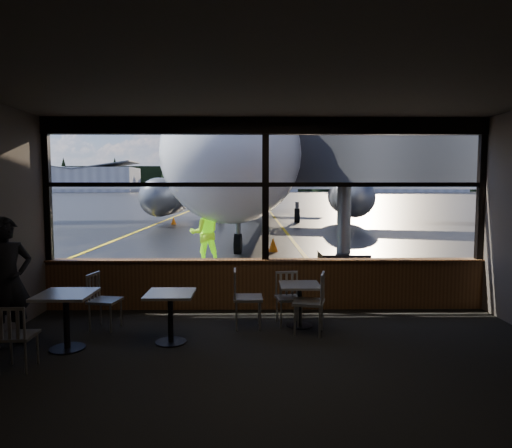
{
  "coord_description": "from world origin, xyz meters",
  "views": [
    {
      "loc": [
        -0.27,
        -8.3,
        2.26
      ],
      "look_at": [
        -0.16,
        1.0,
        1.5
      ],
      "focal_mm": 32.0,
      "sensor_mm": 36.0,
      "label": 1
    }
  ],
  "objects_px": {
    "cafe_table_near": "(300,305)",
    "cone_wing": "(174,221)",
    "cone_nose": "(273,245)",
    "ground_crew": "(205,233)",
    "cafe_table_left": "(67,322)",
    "chair_near_e": "(309,303)",
    "chair_mid_w": "(105,301)",
    "chair_left_s": "(18,336)",
    "chair_near_n": "(289,299)",
    "jet_bridge": "(378,187)",
    "passenger": "(8,282)",
    "cafe_table_mid": "(171,318)",
    "airliner": "(258,127)",
    "chair_near_w": "(248,299)"
  },
  "relations": [
    {
      "from": "cafe_table_near",
      "to": "cone_wing",
      "type": "distance_m",
      "value": 20.83
    },
    {
      "from": "cone_nose",
      "to": "ground_crew",
      "type": "bearing_deg",
      "value": -130.09
    },
    {
      "from": "cafe_table_left",
      "to": "chair_near_e",
      "type": "xyz_separation_m",
      "value": [
        3.44,
        0.66,
        0.08
      ]
    },
    {
      "from": "cafe_table_near",
      "to": "chair_mid_w",
      "type": "distance_m",
      "value": 3.1
    },
    {
      "from": "cone_nose",
      "to": "chair_left_s",
      "type": "bearing_deg",
      "value": -109.57
    },
    {
      "from": "chair_left_s",
      "to": "cone_nose",
      "type": "distance_m",
      "value": 10.92
    },
    {
      "from": "cone_nose",
      "to": "cafe_table_left",
      "type": "bearing_deg",
      "value": -109.19
    },
    {
      "from": "cafe_table_left",
      "to": "cone_wing",
      "type": "xyz_separation_m",
      "value": [
        -2.07,
        21.13,
        -0.17
      ]
    },
    {
      "from": "cafe_table_near",
      "to": "chair_near_n",
      "type": "bearing_deg",
      "value": 147.4
    },
    {
      "from": "chair_near_e",
      "to": "chair_left_s",
      "type": "height_order",
      "value": "chair_near_e"
    },
    {
      "from": "jet_bridge",
      "to": "passenger",
      "type": "height_order",
      "value": "jet_bridge"
    },
    {
      "from": "ground_crew",
      "to": "cone_wing",
      "type": "height_order",
      "value": "ground_crew"
    },
    {
      "from": "cafe_table_mid",
      "to": "cone_nose",
      "type": "bearing_deg",
      "value": 78.23
    },
    {
      "from": "jet_bridge",
      "to": "ground_crew",
      "type": "relative_size",
      "value": 5.72
    },
    {
      "from": "chair_left_s",
      "to": "ground_crew",
      "type": "height_order",
      "value": "ground_crew"
    },
    {
      "from": "cafe_table_mid",
      "to": "chair_near_n",
      "type": "relative_size",
      "value": 0.86
    },
    {
      "from": "passenger",
      "to": "airliner",
      "type": "bearing_deg",
      "value": 31.61
    },
    {
      "from": "airliner",
      "to": "cafe_table_left",
      "type": "relative_size",
      "value": 48.01
    },
    {
      "from": "cafe_table_mid",
      "to": "cone_wing",
      "type": "relative_size",
      "value": 1.61
    },
    {
      "from": "chair_near_n",
      "to": "passenger",
      "type": "height_order",
      "value": "passenger"
    },
    {
      "from": "jet_bridge",
      "to": "chair_near_n",
      "type": "relative_size",
      "value": 11.95
    },
    {
      "from": "chair_near_w",
      "to": "jet_bridge",
      "type": "bearing_deg",
      "value": 147.92
    },
    {
      "from": "cone_nose",
      "to": "cone_wing",
      "type": "xyz_separation_m",
      "value": [
        -5.4,
        11.54,
        -0.01
      ]
    },
    {
      "from": "airliner",
      "to": "cone_nose",
      "type": "relative_size",
      "value": 78.48
    },
    {
      "from": "jet_bridge",
      "to": "cafe_table_near",
      "type": "bearing_deg",
      "value": -115.07
    },
    {
      "from": "chair_near_n",
      "to": "cone_nose",
      "type": "xyz_separation_m",
      "value": [
        0.16,
        8.47,
        -0.19
      ]
    },
    {
      "from": "chair_left_s",
      "to": "cone_nose",
      "type": "xyz_separation_m",
      "value": [
        3.66,
        10.29,
        -0.18
      ]
    },
    {
      "from": "chair_near_w",
      "to": "cone_wing",
      "type": "distance_m",
      "value": 20.69
    },
    {
      "from": "chair_near_w",
      "to": "chair_near_n",
      "type": "height_order",
      "value": "chair_near_w"
    },
    {
      "from": "chair_near_e",
      "to": "ground_crew",
      "type": "xyz_separation_m",
      "value": [
        -2.23,
        6.4,
        0.42
      ]
    },
    {
      "from": "cafe_table_near",
      "to": "cone_wing",
      "type": "xyz_separation_m",
      "value": [
        -5.41,
        20.11,
        -0.12
      ]
    },
    {
      "from": "ground_crew",
      "to": "cafe_table_mid",
      "type": "bearing_deg",
      "value": 75.53
    },
    {
      "from": "cafe_table_left",
      "to": "chair_left_s",
      "type": "distance_m",
      "value": 0.77
    },
    {
      "from": "chair_near_w",
      "to": "chair_mid_w",
      "type": "distance_m",
      "value": 2.26
    },
    {
      "from": "chair_near_n",
      "to": "chair_near_w",
      "type": "bearing_deg",
      "value": 5.43
    },
    {
      "from": "chair_near_e",
      "to": "cafe_table_near",
      "type": "bearing_deg",
      "value": 29.96
    },
    {
      "from": "chair_near_e",
      "to": "chair_left_s",
      "type": "distance_m",
      "value": 4.0
    },
    {
      "from": "chair_near_n",
      "to": "cone_wing",
      "type": "relative_size",
      "value": 1.87
    },
    {
      "from": "cafe_table_mid",
      "to": "chair_left_s",
      "type": "distance_m",
      "value": 1.96
    },
    {
      "from": "cafe_table_left",
      "to": "chair_near_w",
      "type": "bearing_deg",
      "value": 20.83
    },
    {
      "from": "chair_mid_w",
      "to": "cone_wing",
      "type": "height_order",
      "value": "chair_mid_w"
    },
    {
      "from": "ground_crew",
      "to": "chair_near_w",
      "type": "bearing_deg",
      "value": 85.98
    },
    {
      "from": "chair_near_e",
      "to": "chair_near_n",
      "type": "bearing_deg",
      "value": 44.01
    },
    {
      "from": "chair_near_w",
      "to": "chair_mid_w",
      "type": "bearing_deg",
      "value": -90.43
    },
    {
      "from": "chair_mid_w",
      "to": "ground_crew",
      "type": "bearing_deg",
      "value": -178.6
    },
    {
      "from": "cafe_table_mid",
      "to": "jet_bridge",
      "type": "bearing_deg",
      "value": 55.61
    },
    {
      "from": "cafe_table_mid",
      "to": "chair_near_n",
      "type": "height_order",
      "value": "chair_near_n"
    },
    {
      "from": "chair_near_e",
      "to": "chair_mid_w",
      "type": "distance_m",
      "value": 3.2
    },
    {
      "from": "cafe_table_left",
      "to": "chair_near_n",
      "type": "relative_size",
      "value": 0.93
    },
    {
      "from": "cafe_table_mid",
      "to": "chair_near_n",
      "type": "xyz_separation_m",
      "value": [
        1.79,
        0.87,
        0.06
      ]
    }
  ]
}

